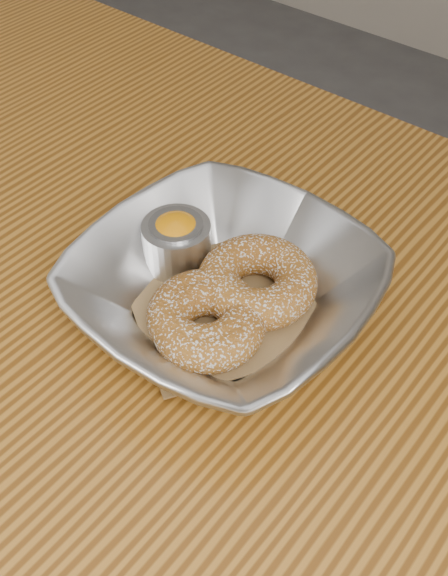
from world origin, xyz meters
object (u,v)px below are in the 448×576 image
Objects in this scene: donut_back at (257,281)px; donut_extra at (204,315)px; serving_bowl at (224,289)px; ramekin at (177,241)px; table at (131,373)px; donut_front at (208,324)px.

donut_back is 0.06m from donut_extra.
ramekin is (-0.06, 0.02, 0.00)m from serving_bowl.
table is at bearing -147.95° from serving_bowl.
serving_bowl is 0.04m from donut_front.
donut_extra is (-0.01, 0.00, 0.00)m from donut_front.
donut_extra is (0.00, -0.03, -0.00)m from serving_bowl.
donut_front is at bearing -32.98° from ramekin.
ramekin is (0.01, 0.06, 0.13)m from table.
donut_extra is (-0.01, -0.05, -0.00)m from donut_back.
serving_bowl reaches higher than donut_front.
donut_front is at bearing -29.83° from donut_extra.
table is at bearing -167.63° from donut_extra.
donut_front is (-0.00, -0.06, -0.00)m from donut_back.
table is at bearing -171.61° from donut_front.
ramekin is at bearing 147.02° from donut_front.
donut_front reaches higher than table.
donut_back is 0.08m from ramekin.
ramekin is at bearing 146.67° from donut_extra.
serving_bowl is at bearing -13.56° from ramekin.
donut_back is at bearing 60.18° from serving_bowl.
donut_extra is (0.08, 0.02, 0.12)m from table.
ramekin is (-0.08, 0.05, 0.01)m from donut_front.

